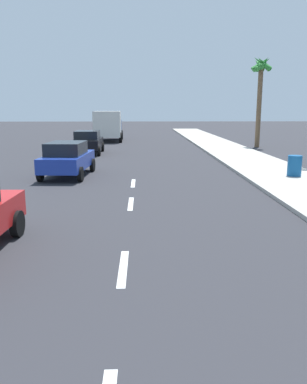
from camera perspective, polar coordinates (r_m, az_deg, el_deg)
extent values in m
plane|color=#2D2D33|center=(16.60, -2.95, 1.52)|extent=(160.00, 160.00, 0.00)
cube|color=#B2ADA3|center=(19.59, 17.09, 2.83)|extent=(3.60, 80.00, 0.14)
cube|color=white|center=(7.76, -4.44, -10.94)|extent=(0.16, 1.80, 0.01)
cube|color=white|center=(12.75, -3.33, -1.70)|extent=(0.16, 1.80, 0.01)
cube|color=white|center=(16.24, -2.98, 1.29)|extent=(0.16, 1.80, 0.01)
cylinder|color=black|center=(9.99, -19.24, -4.38)|extent=(0.20, 0.64, 0.64)
cube|color=#1E389E|center=(18.29, -12.37, 4.42)|extent=(1.96, 4.19, 0.64)
cube|color=black|center=(18.03, -12.62, 6.22)|extent=(1.64, 2.22, 0.56)
cylinder|color=black|center=(19.90, -13.78, 3.87)|extent=(0.22, 0.65, 0.64)
cylinder|color=black|center=(19.51, -8.88, 3.92)|extent=(0.22, 0.65, 0.64)
cylinder|color=black|center=(17.26, -16.21, 2.53)|extent=(0.22, 0.65, 0.64)
cylinder|color=black|center=(16.81, -10.60, 2.56)|extent=(0.22, 0.65, 0.64)
cube|color=black|center=(27.39, -9.52, 6.98)|extent=(1.81, 4.19, 0.64)
cube|color=black|center=(27.14, -9.62, 8.21)|extent=(1.57, 2.19, 0.56)
cylinder|color=black|center=(28.94, -10.89, 6.46)|extent=(0.19, 0.64, 0.64)
cylinder|color=black|center=(28.73, -7.42, 6.54)|extent=(0.19, 0.64, 0.64)
cylinder|color=black|center=(26.15, -11.78, 5.85)|extent=(0.19, 0.64, 0.64)
cylinder|color=black|center=(25.93, -7.95, 5.94)|extent=(0.19, 0.64, 0.64)
cube|color=#23478C|center=(40.14, -6.43, 9.36)|extent=(2.46, 2.41, 1.40)
cube|color=silver|center=(37.14, -6.70, 9.84)|extent=(2.52, 4.23, 2.30)
cylinder|color=black|center=(40.13, -8.15, 8.24)|extent=(0.31, 0.91, 0.90)
cylinder|color=black|center=(40.00, -4.68, 8.31)|extent=(0.31, 0.91, 0.90)
cylinder|color=black|center=(36.26, -8.66, 7.83)|extent=(0.31, 0.91, 0.90)
cylinder|color=black|center=(36.11, -4.83, 7.91)|extent=(0.31, 0.91, 0.90)
cylinder|color=brown|center=(32.63, 15.13, 12.10)|extent=(0.37, 0.37, 6.58)
cone|color=#2D8433|center=(32.88, 15.88, 17.56)|extent=(0.47, 1.56, 1.16)
cone|color=#2D8433|center=(33.04, 15.57, 17.54)|extent=(1.36, 1.10, 1.23)
cone|color=#2D8433|center=(33.04, 15.30, 17.56)|extent=(1.42, 0.50, 1.24)
cone|color=#2D8433|center=(32.87, 15.01, 17.60)|extent=(1.02, 1.36, 1.42)
cone|color=#2D8433|center=(32.67, 15.06, 17.64)|extent=(0.70, 1.35, 1.11)
cone|color=#2D8433|center=(32.56, 15.53, 17.63)|extent=(1.52, 0.59, 1.26)
cone|color=#2D8433|center=(32.64, 15.79, 17.61)|extent=(1.68, 1.43, 1.20)
cylinder|color=#14518C|center=(18.20, 19.87, 3.62)|extent=(0.60, 0.60, 0.90)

